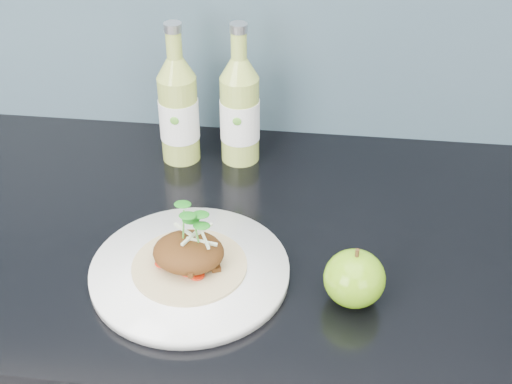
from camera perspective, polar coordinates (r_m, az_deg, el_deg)
dinner_plate at (r=0.94m, az=-5.31°, el=-6.35°), size 0.34×0.34×0.02m
pork_taco at (r=0.92m, az=-5.43°, el=-4.65°), size 0.15×0.15×0.10m
green_apple at (r=0.89m, az=7.88°, el=-6.87°), size 0.10×0.10×0.08m
cider_bottle_left at (r=1.14m, az=-6.22°, el=6.55°), size 0.07×0.07×0.23m
cider_bottle_right at (r=1.13m, az=-1.31°, el=6.54°), size 0.07×0.07×0.23m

